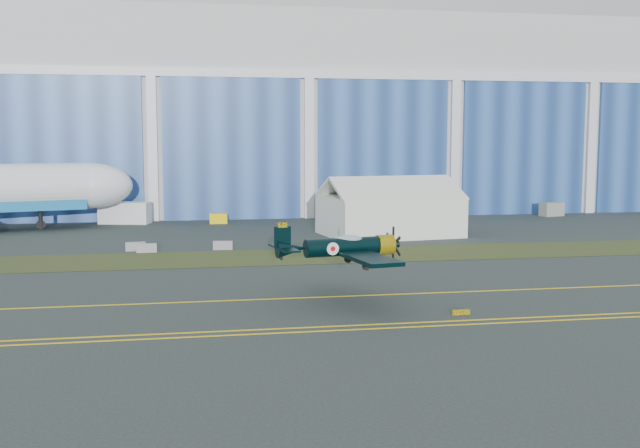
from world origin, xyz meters
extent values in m
plane|color=#2F3936|center=(0.00, 0.00, 0.00)|extent=(260.00, 260.00, 0.00)
cube|color=#475128|center=(0.00, 14.00, 0.02)|extent=(260.00, 10.00, 0.02)
cube|color=silver|center=(0.00, 72.00, 15.00)|extent=(220.00, 45.00, 30.00)
cube|color=navy|center=(0.00, 49.20, 10.00)|extent=(220.00, 0.60, 20.00)
cube|color=silver|center=(0.00, 49.15, 20.60)|extent=(220.00, 0.70, 1.20)
cube|color=yellow|center=(0.00, -5.00, 0.01)|extent=(200.00, 0.20, 0.02)
cube|color=yellow|center=(0.00, -14.50, 0.01)|extent=(80.00, 0.20, 0.02)
cube|color=yellow|center=(0.00, -13.50, 0.01)|extent=(80.00, 0.20, 0.02)
cube|color=yellow|center=(22.00, -12.00, 0.17)|extent=(1.20, 0.15, 0.35)
cube|color=white|center=(-3.75, 46.51, 1.45)|extent=(7.14, 4.25, 2.90)
cube|color=yellow|center=(8.71, 44.39, 0.69)|extent=(2.39, 1.52, 1.37)
cube|color=gray|center=(58.01, 45.63, 1.01)|extent=(3.70, 2.56, 2.02)
cube|color=#98939A|center=(0.45, 19.24, 0.45)|extent=(2.04, 0.76, 0.90)
cube|color=gray|center=(-0.72, 20.58, 0.45)|extent=(2.04, 0.75, 0.90)
cube|color=gray|center=(8.14, 19.87, 0.45)|extent=(2.06, 0.84, 0.90)
camera|label=1|loc=(4.57, -57.34, 11.38)|focal=42.00mm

